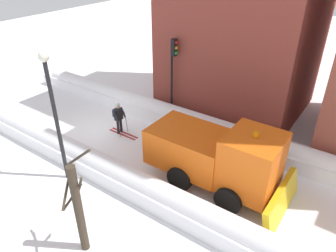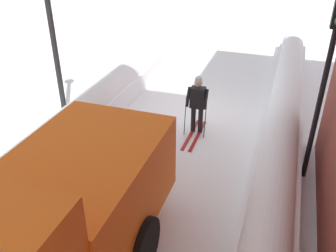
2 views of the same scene
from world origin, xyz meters
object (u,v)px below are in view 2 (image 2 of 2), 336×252
at_px(traffic_light_pole, 331,52).
at_px(street_lamp, 48,6).
at_px(skier, 198,102).
at_px(plow_truck, 41,239).

distance_m(traffic_light_pole, street_lamp, 7.24).
xyz_separation_m(traffic_light_pole, street_lamp, (7.20, -0.68, 0.31)).
relative_size(skier, street_lamp, 0.32).
distance_m(plow_truck, street_lamp, 6.80).
bearing_deg(skier, street_lamp, 9.34).
bearing_deg(street_lamp, plow_truck, 120.73).
relative_size(traffic_light_pole, street_lamp, 0.82).
bearing_deg(traffic_light_pole, skier, -23.65).
height_order(plow_truck, street_lamp, street_lamp).
relative_size(plow_truck, street_lamp, 1.06).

